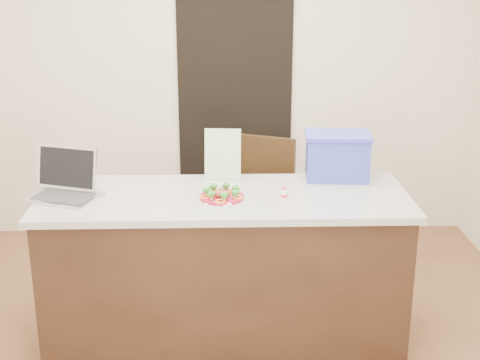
{
  "coord_description": "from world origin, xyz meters",
  "views": [
    {
      "loc": [
        -0.01,
        -3.25,
        2.16
      ],
      "look_at": [
        0.09,
        0.2,
        1.02
      ],
      "focal_mm": 50.0,
      "sensor_mm": 36.0,
      "label": 1
    }
  ],
  "objects_px": {
    "blue_box": "(337,156)",
    "plate": "(222,197)",
    "napkin": "(221,201)",
    "yogurt_bottle": "(284,195)",
    "chair": "(266,199)",
    "laptop": "(65,183)",
    "island": "(225,270)"
  },
  "relations": [
    {
      "from": "blue_box",
      "to": "plate",
      "type": "bearing_deg",
      "value": -148.87
    },
    {
      "from": "napkin",
      "to": "yogurt_bottle",
      "type": "xyz_separation_m",
      "value": [
        0.34,
        0.02,
        0.02
      ]
    },
    {
      "from": "plate",
      "to": "blue_box",
      "type": "distance_m",
      "value": 0.78
    },
    {
      "from": "blue_box",
      "to": "yogurt_bottle",
      "type": "bearing_deg",
      "value": -128.55
    },
    {
      "from": "chair",
      "to": "plate",
      "type": "bearing_deg",
      "value": -84.06
    },
    {
      "from": "plate",
      "to": "napkin",
      "type": "xyz_separation_m",
      "value": [
        -0.0,
        -0.05,
        -0.01
      ]
    },
    {
      "from": "yogurt_bottle",
      "to": "chair",
      "type": "bearing_deg",
      "value": 91.72
    },
    {
      "from": "plate",
      "to": "napkin",
      "type": "distance_m",
      "value": 0.05
    },
    {
      "from": "laptop",
      "to": "blue_box",
      "type": "distance_m",
      "value": 1.58
    },
    {
      "from": "napkin",
      "to": "laptop",
      "type": "distance_m",
      "value": 0.88
    },
    {
      "from": "island",
      "to": "chair",
      "type": "height_order",
      "value": "chair"
    },
    {
      "from": "napkin",
      "to": "laptop",
      "type": "relative_size",
      "value": 0.31
    },
    {
      "from": "laptop",
      "to": "blue_box",
      "type": "bearing_deg",
      "value": 29.18
    },
    {
      "from": "island",
      "to": "yogurt_bottle",
      "type": "distance_m",
      "value": 0.59
    },
    {
      "from": "island",
      "to": "laptop",
      "type": "bearing_deg",
      "value": 178.48
    },
    {
      "from": "napkin",
      "to": "chair",
      "type": "height_order",
      "value": "chair"
    },
    {
      "from": "plate",
      "to": "blue_box",
      "type": "xyz_separation_m",
      "value": [
        0.69,
        0.35,
        0.13
      ]
    },
    {
      "from": "plate",
      "to": "yogurt_bottle",
      "type": "bearing_deg",
      "value": -4.45
    },
    {
      "from": "island",
      "to": "blue_box",
      "type": "bearing_deg",
      "value": 23.24
    },
    {
      "from": "plate",
      "to": "laptop",
      "type": "bearing_deg",
      "value": 174.83
    },
    {
      "from": "chair",
      "to": "yogurt_bottle",
      "type": "bearing_deg",
      "value": -64.74
    },
    {
      "from": "laptop",
      "to": "chair",
      "type": "height_order",
      "value": "laptop"
    },
    {
      "from": "island",
      "to": "plate",
      "type": "bearing_deg",
      "value": -102.58
    },
    {
      "from": "napkin",
      "to": "blue_box",
      "type": "bearing_deg",
      "value": 29.45
    },
    {
      "from": "island",
      "to": "napkin",
      "type": "distance_m",
      "value": 0.47
    },
    {
      "from": "napkin",
      "to": "plate",
      "type": "bearing_deg",
      "value": 85.03
    },
    {
      "from": "laptop",
      "to": "blue_box",
      "type": "xyz_separation_m",
      "value": [
        1.56,
        0.27,
        0.07
      ]
    },
    {
      "from": "plate",
      "to": "chair",
      "type": "distance_m",
      "value": 1.09
    },
    {
      "from": "laptop",
      "to": "plate",
      "type": "bearing_deg",
      "value": 14.28
    },
    {
      "from": "yogurt_bottle",
      "to": "blue_box",
      "type": "distance_m",
      "value": 0.52
    },
    {
      "from": "island",
      "to": "yogurt_bottle",
      "type": "xyz_separation_m",
      "value": [
        0.33,
        -0.08,
        0.49
      ]
    },
    {
      "from": "plate",
      "to": "chair",
      "type": "bearing_deg",
      "value": 72.39
    }
  ]
}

